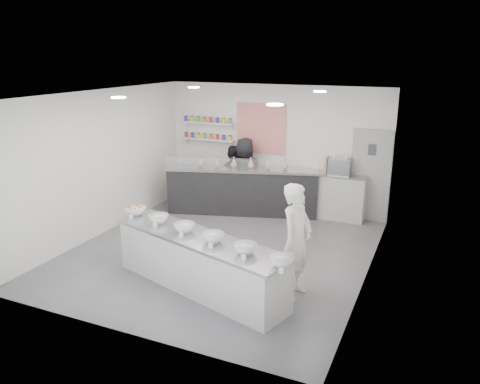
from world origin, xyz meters
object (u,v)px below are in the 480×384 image
espresso_machine (340,167)px  staff_left (233,177)px  staff_right (245,174)px  woman_prep (296,241)px  espresso_ledge (334,196)px  prep_counter (199,263)px  back_bar (242,191)px

espresso_machine → staff_left: 2.63m
staff_right → woman_prep: bearing=105.2°
staff_left → staff_right: staff_right is taller
espresso_ledge → prep_counter: bearing=-106.1°
prep_counter → staff_left: bearing=124.3°
prep_counter → woman_prep: 1.61m
espresso_ledge → staff_left: staff_left is taller
prep_counter → espresso_machine: bearing=89.8°
espresso_ledge → staff_left: bearing=-175.9°
back_bar → espresso_machine: size_ratio=7.34×
woman_prep → staff_left: bearing=48.4°
staff_left → woman_prep: bearing=118.2°
espresso_ledge → woman_prep: (0.26, -3.82, 0.39)m
staff_left → prep_counter: bearing=98.4°
staff_left → staff_right: size_ratio=0.88×
woman_prep → staff_left: size_ratio=1.18×
prep_counter → woman_prep: woman_prep is taller
espresso_ledge → back_bar: bearing=-166.2°
espresso_ledge → woman_prep: bearing=-86.1°
prep_counter → espresso_machine: espresso_machine is taller
back_bar → woman_prep: woman_prep is taller
espresso_machine → woman_prep: (0.16, -3.82, -0.32)m
prep_counter → espresso_ledge: size_ratio=2.34×
espresso_ledge → staff_right: bearing=-175.2°
back_bar → staff_right: 0.48m
staff_left → espresso_machine: bearing=175.1°
espresso_machine → staff_left: staff_left is taller
back_bar → woman_prep: size_ratio=1.94×
back_bar → staff_right: bearing=86.6°
prep_counter → staff_right: size_ratio=1.87×
espresso_machine → prep_counter: bearing=-107.3°
back_bar → prep_counter: bearing=-93.4°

